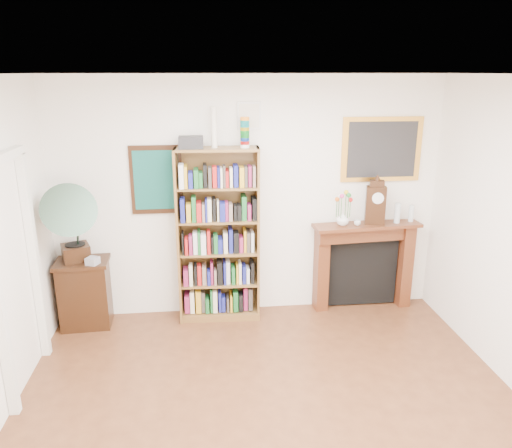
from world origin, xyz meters
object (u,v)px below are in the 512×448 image
Objects in this scene: side_cabinet at (85,293)px; flower_vase at (343,219)px; mantel_clock at (376,203)px; bottle_left at (397,213)px; bookshelf at (218,226)px; gramophone at (68,219)px; cd_stack at (93,261)px; teacup at (357,223)px; bottle_right at (411,213)px; fireplace at (363,258)px.

flower_vase reaches higher than side_cabinet.
bottle_left is at bearing 18.13° from mantel_clock.
mantel_clock is (1.84, 0.03, 0.21)m from bookshelf.
side_cabinet is at bearing 41.88° from gramophone.
gramophone is 0.53m from cd_stack.
bottle_left reaches higher than teacup.
bottle_right is (3.70, 0.25, 0.36)m from cd_stack.
teacup is (-0.22, -0.04, -0.22)m from mantel_clock.
cd_stack is 3.28m from mantel_clock.
gramophone is at bearing 178.39° from cd_stack.
bottle_left is 0.19m from bottle_right.
teacup is at bearing 2.23° from bookshelf.
bottle_right is (3.85, 0.12, 0.79)m from side_cabinet.
bottle_left is (3.52, 0.21, 0.38)m from cd_stack.
mantel_clock is 2.19× the size of bottle_left.
gramophone reaches higher than side_cabinet.
bottle_right reaches higher than side_cabinet.
bookshelf is at bearing -1.32° from side_cabinet.
cd_stack is at bearing -22.64° from gramophone.
cd_stack is 1.49× the size of teacup.
side_cabinet is at bearing -164.22° from mantel_clock.
fireplace is 0.51m from teacup.
cd_stack is at bearing -170.35° from bookshelf.
fireplace is 1.41× the size of gramophone.
bookshelf is 2.50× the size of gramophone.
teacup reaches higher than fireplace.
side_cabinet is at bearing -178.19° from bottle_right.
flower_vase is (-0.39, -0.01, -0.18)m from mantel_clock.
bookshelf reaches higher than teacup.
fireplace is at bearing 156.20° from mantel_clock.
side_cabinet is 6.62× the size of cd_stack.
bottle_right is (0.69, 0.09, 0.07)m from teacup.
side_cabinet is 0.48m from cd_stack.
side_cabinet is 5.14× the size of flower_vase.
flower_vase reaches higher than fireplace.
mantel_clock is 0.50m from bottle_right.
bottle_right is (2.31, 0.08, 0.06)m from bookshelf.
bookshelf reaches higher than mantel_clock.
flower_vase is at bearing 168.95° from teacup.
bottle_left is (3.66, 0.09, 0.81)m from side_cabinet.
gramophone is 3.23m from teacup.
gramophone is at bearing 179.54° from fireplace.
bookshelf is 1.70m from side_cabinet.
bookshelf is 11.66× the size of bottle_right.
fireplace is 10.93× the size of cd_stack.
mantel_clock reaches higher than flower_vase.
bottle_left is at bearing 2.07° from flower_vase.
fireplace is at bearing 172.57° from bottle_left.
mantel_clock is 0.43m from flower_vase.
bookshelf reaches higher than side_cabinet.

